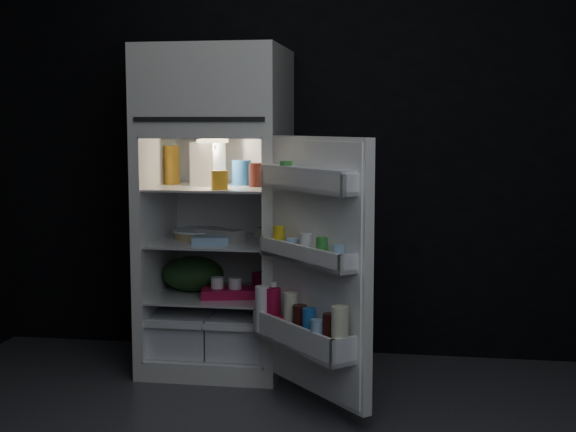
% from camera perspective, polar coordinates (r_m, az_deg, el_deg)
% --- Properties ---
extents(wall_back, '(4.00, 0.00, 2.70)m').
position_cam_1_polar(wall_back, '(4.74, 2.47, 6.36)').
color(wall_back, black).
rests_on(wall_back, ground).
extents(wall_front, '(4.00, 0.00, 2.70)m').
position_cam_1_polar(wall_front, '(1.42, -14.02, 5.56)').
color(wall_front, black).
rests_on(wall_front, ground).
extents(refrigerator, '(0.76, 0.71, 1.78)m').
position_cam_1_polar(refrigerator, '(4.48, -5.03, 1.28)').
color(refrigerator, white).
rests_on(refrigerator, ground).
extents(fridge_door, '(0.62, 0.67, 1.22)m').
position_cam_1_polar(fridge_door, '(3.76, 1.81, -3.97)').
color(fridge_door, white).
rests_on(fridge_door, ground).
extents(milk_jug, '(0.18, 0.18, 0.24)m').
position_cam_1_polar(milk_jug, '(4.45, -5.72, 3.69)').
color(milk_jug, white).
rests_on(milk_jug, refrigerator).
extents(mayo_jar, '(0.14, 0.14, 0.14)m').
position_cam_1_polar(mayo_jar, '(4.47, -3.33, 3.09)').
color(mayo_jar, '#2162B4').
rests_on(mayo_jar, refrigerator).
extents(jam_jar, '(0.11, 0.11, 0.13)m').
position_cam_1_polar(jam_jar, '(4.37, -2.19, 2.94)').
color(jam_jar, black).
rests_on(jam_jar, refrigerator).
extents(amber_bottle, '(0.09, 0.09, 0.22)m').
position_cam_1_polar(amber_bottle, '(4.59, -8.25, 3.62)').
color(amber_bottle, '#AF781C').
rests_on(amber_bottle, refrigerator).
extents(small_carton, '(0.10, 0.08, 0.10)m').
position_cam_1_polar(small_carton, '(4.20, -4.90, 2.57)').
color(small_carton, orange).
rests_on(small_carton, refrigerator).
extents(egg_carton, '(0.28, 0.20, 0.07)m').
position_cam_1_polar(egg_carton, '(4.39, -4.82, -1.39)').
color(egg_carton, gray).
rests_on(egg_carton, refrigerator).
extents(pie, '(0.34, 0.34, 0.04)m').
position_cam_1_polar(pie, '(4.54, -6.31, -1.33)').
color(pie, tan).
rests_on(pie, refrigerator).
extents(flat_package, '(0.21, 0.14, 0.04)m').
position_cam_1_polar(flat_package, '(4.31, -5.57, -1.75)').
color(flat_package, '#86AECF').
rests_on(flat_package, refrigerator).
extents(wrapped_pkg, '(0.13, 0.12, 0.05)m').
position_cam_1_polar(wrapped_pkg, '(4.59, -1.52, -1.15)').
color(wrapped_pkg, beige).
rests_on(wrapped_pkg, refrigerator).
extents(produce_bag, '(0.43, 0.39, 0.20)m').
position_cam_1_polar(produce_bag, '(4.57, -6.77, -4.10)').
color(produce_bag, '#193815').
rests_on(produce_bag, refrigerator).
extents(yogurt_tray, '(0.32, 0.22, 0.05)m').
position_cam_1_polar(yogurt_tray, '(4.40, -4.29, -5.48)').
color(yogurt_tray, '#AD0E38').
rests_on(yogurt_tray, refrigerator).
extents(small_can_red, '(0.07, 0.07, 0.09)m').
position_cam_1_polar(small_can_red, '(4.63, -2.15, -4.59)').
color(small_can_red, '#AD0E38').
rests_on(small_can_red, refrigerator).
extents(small_can_silver, '(0.08, 0.08, 0.09)m').
position_cam_1_polar(small_can_silver, '(4.61, -1.59, -4.64)').
color(small_can_silver, '#B6B6BB').
rests_on(small_can_silver, refrigerator).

